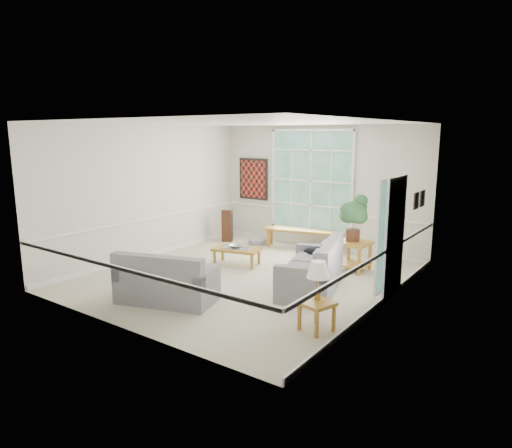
{
  "coord_description": "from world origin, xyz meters",
  "views": [
    {
      "loc": [
        5.2,
        -6.96,
        2.8
      ],
      "look_at": [
        0.1,
        0.2,
        1.05
      ],
      "focal_mm": 32.0,
      "sensor_mm": 36.0,
      "label": 1
    }
  ],
  "objects_px": {
    "loveseat_front": "(167,276)",
    "end_table": "(354,256)",
    "coffee_table": "(237,256)",
    "side_table": "(317,316)",
    "loveseat_right": "(311,265)"
  },
  "relations": [
    {
      "from": "loveseat_right",
      "to": "loveseat_front",
      "type": "height_order",
      "value": "loveseat_right"
    },
    {
      "from": "loveseat_front",
      "to": "side_table",
      "type": "xyz_separation_m",
      "value": [
        2.62,
        0.4,
        -0.22
      ]
    },
    {
      "from": "loveseat_front",
      "to": "end_table",
      "type": "distance_m",
      "value": 3.94
    },
    {
      "from": "loveseat_front",
      "to": "side_table",
      "type": "bearing_deg",
      "value": -9.29
    },
    {
      "from": "side_table",
      "to": "coffee_table",
      "type": "bearing_deg",
      "value": 146.34
    },
    {
      "from": "end_table",
      "to": "side_table",
      "type": "relative_size",
      "value": 1.41
    },
    {
      "from": "loveseat_front",
      "to": "end_table",
      "type": "relative_size",
      "value": 2.6
    },
    {
      "from": "coffee_table",
      "to": "end_table",
      "type": "xyz_separation_m",
      "value": [
        2.23,
        1.08,
        0.12
      ]
    },
    {
      "from": "loveseat_front",
      "to": "coffee_table",
      "type": "xyz_separation_m",
      "value": [
        -0.38,
        2.41,
        -0.25
      ]
    },
    {
      "from": "coffee_table",
      "to": "side_table",
      "type": "xyz_separation_m",
      "value": [
        3.01,
        -2.0,
        0.03
      ]
    },
    {
      "from": "loveseat_front",
      "to": "side_table",
      "type": "height_order",
      "value": "loveseat_front"
    },
    {
      "from": "loveseat_right",
      "to": "coffee_table",
      "type": "relative_size",
      "value": 1.75
    },
    {
      "from": "loveseat_front",
      "to": "coffee_table",
      "type": "height_order",
      "value": "loveseat_front"
    },
    {
      "from": "loveseat_right",
      "to": "side_table",
      "type": "distance_m",
      "value": 1.75
    },
    {
      "from": "end_table",
      "to": "loveseat_right",
      "type": "bearing_deg",
      "value": -94.59
    }
  ]
}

